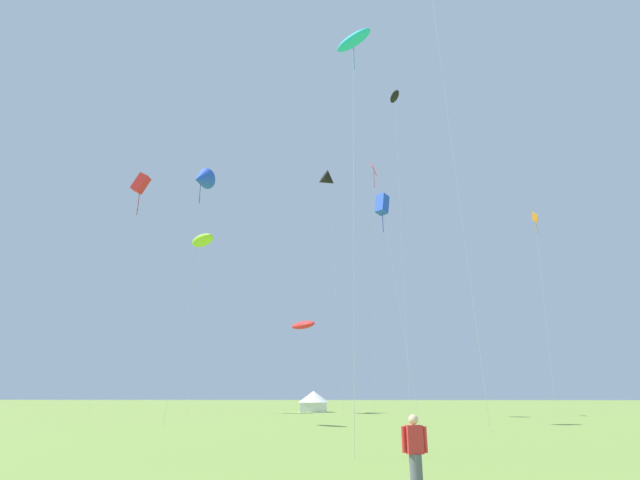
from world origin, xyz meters
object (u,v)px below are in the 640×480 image
kite_orange_diamond (536,223)px  person_spectator (415,457)px  kite_red_diamond (374,175)px  kite_black_delta (329,180)px  kite_black_parafoil (395,98)px  kite_red_parafoil (303,325)px  kite_cyan_parafoil (353,41)px  kite_red_box (141,184)px  kite_blue_box (382,205)px  kite_lime_parafoil (202,241)px  festival_tent_left (314,400)px  kite_blue_delta (201,179)px

kite_orange_diamond → person_spectator: kite_orange_diamond is taller
kite_orange_diamond → kite_red_diamond: bearing=-157.1°
kite_orange_diamond → kite_black_delta: bearing=-156.5°
kite_black_parafoil → kite_red_parafoil: (-10.77, 17.81, -20.56)m
kite_red_parafoil → person_spectator: size_ratio=6.46×
kite_cyan_parafoil → kite_red_box: bearing=126.8°
kite_black_parafoil → kite_black_delta: size_ratio=1.15×
kite_black_delta → kite_blue_box: bearing=-68.4°
kite_blue_box → kite_lime_parafoil: bearing=-171.2°
kite_red_box → festival_tent_left: kite_red_box is taller
kite_blue_box → kite_red_parafoil: bearing=112.1°
kite_orange_diamond → kite_red_box: 55.31m
kite_red_diamond → kite_orange_diamond: (22.86, 9.67, -3.29)m
kite_red_diamond → kite_red_parafoil: kite_red_diamond is taller
kite_blue_delta → kite_orange_diamond: size_ratio=1.25×
kite_blue_delta → kite_red_parafoil: kite_blue_delta is taller
kite_red_parafoil → person_spectator: (6.90, -47.96, -9.61)m
kite_red_box → festival_tent_left: size_ratio=7.91×
kite_black_parafoil → kite_orange_diamond: size_ratio=1.19×
kite_red_box → kite_black_parafoil: bearing=-26.7°
kite_blue_box → kite_orange_diamond: size_ratio=0.70×
kite_blue_delta → festival_tent_left: (15.84, 4.50, -29.78)m
kite_red_diamond → person_spectator: size_ratio=17.29×
kite_black_parafoil → kite_blue_box: kite_black_parafoil is taller
kite_red_parafoil → kite_lime_parafoil: bearing=-104.5°
kite_blue_box → kite_red_diamond: 18.63m
kite_blue_box → kite_cyan_parafoil: size_ratio=0.94×
kite_lime_parafoil → kite_red_parafoil: kite_lime_parafoil is taller
kite_black_parafoil → person_spectator: kite_black_parafoil is taller
kite_orange_diamond → kite_red_parafoil: (-32.02, -3.74, -14.38)m
kite_blue_delta → kite_orange_diamond: 47.36m
kite_lime_parafoil → kite_black_delta: (9.76, 15.08, 12.29)m
kite_red_diamond → kite_red_box: size_ratio=0.95×
kite_lime_parafoil → kite_red_parafoil: size_ratio=1.30×
kite_orange_diamond → kite_red_box: size_ratio=0.84×
kite_red_diamond → kite_red_parafoil: size_ratio=2.68×
kite_blue_delta → kite_black_delta: 21.11m
kite_red_diamond → kite_blue_delta: bearing=165.1°
kite_lime_parafoil → kite_red_box: bearing=126.3°
kite_black_parafoil → kite_orange_diamond: (21.25, 21.55, -6.17)m
kite_lime_parafoil → kite_red_parafoil: 24.74m
kite_red_box → festival_tent_left: bearing=13.8°
kite_cyan_parafoil → kite_red_box: kite_red_box is taller
kite_lime_parafoil → kite_red_box: 32.50m
kite_blue_box → kite_lime_parafoil: size_ratio=1.29×
kite_cyan_parafoil → person_spectator: kite_cyan_parafoil is taller
kite_blue_box → person_spectator: kite_blue_box is taller
kite_blue_box → kite_red_box: bearing=147.0°
kite_orange_diamond → festival_tent_left: 38.85m
kite_lime_parafoil → kite_red_box: size_ratio=0.46×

